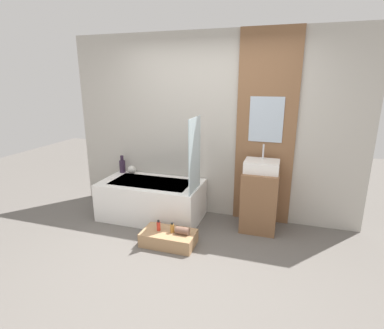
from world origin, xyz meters
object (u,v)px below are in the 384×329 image
at_px(vase_round_light, 132,170).
at_px(bathtub, 152,199).
at_px(wooden_step_bench, 169,238).
at_px(vase_tall_dark, 122,166).
at_px(bottle_soap_secondary, 172,228).
at_px(sink, 262,166).
at_px(bottle_soap_primary, 159,226).

bearing_deg(vase_round_light, bathtub, -31.13).
height_order(bathtub, vase_round_light, vase_round_light).
relative_size(wooden_step_bench, vase_tall_dark, 2.40).
relative_size(vase_round_light, bottle_soap_secondary, 0.96).
height_order(sink, bottle_soap_secondary, sink).
xyz_separation_m(vase_tall_dark, bottle_soap_secondary, (1.20, -0.94, -0.43)).
bearing_deg(bottle_soap_primary, bathtub, 121.26).
bearing_deg(wooden_step_bench, sink, 37.63).
height_order(sink, vase_tall_dark, sink).
distance_m(bottle_soap_primary, bottle_soap_secondary, 0.18).
xyz_separation_m(vase_round_light, bottle_soap_primary, (0.85, -0.92, -0.38)).
distance_m(vase_tall_dark, bottle_soap_primary, 1.45).
bearing_deg(bottle_soap_secondary, bathtub, 131.55).
distance_m(sink, bottle_soap_primary, 1.52).
bearing_deg(vase_tall_dark, vase_round_light, -5.66).
bearing_deg(sink, bottle_soap_secondary, -140.97).
relative_size(wooden_step_bench, bottle_soap_primary, 4.84).
height_order(sink, bottle_soap_primary, sink).
height_order(vase_round_light, bottle_soap_primary, vase_round_light).
relative_size(vase_round_light, bottle_soap_primary, 0.94).
bearing_deg(vase_tall_dark, bathtub, -24.97).
bearing_deg(bottle_soap_primary, sink, 34.29).
xyz_separation_m(wooden_step_bench, vase_round_light, (-0.98, 0.92, 0.52)).
bearing_deg(wooden_step_bench, bottle_soap_secondary, 0.00).
relative_size(bathtub, wooden_step_bench, 2.22).
relative_size(wooden_step_bench, bottle_soap_secondary, 4.96).
distance_m(bathtub, bottle_soap_primary, 0.76).
bearing_deg(bottle_soap_secondary, bottle_soap_primary, -180.00).
xyz_separation_m(bathtub, vase_round_light, (-0.46, 0.28, 0.33)).
xyz_separation_m(wooden_step_bench, bottle_soap_secondary, (0.05, 0.00, 0.14)).
bearing_deg(sink, bottle_soap_primary, -145.71).
xyz_separation_m(bottle_soap_primary, bottle_soap_secondary, (0.18, 0.00, -0.00)).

